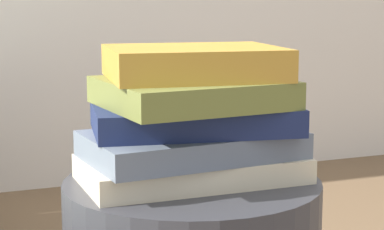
# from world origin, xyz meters

# --- Properties ---
(book_cream) EXTENTS (0.30, 0.16, 0.03)m
(book_cream) POSITION_xyz_m (0.00, -0.00, 0.55)
(book_cream) COLOR beige
(book_cream) RESTS_ON side_table
(book_slate) EXTENTS (0.30, 0.19, 0.03)m
(book_slate) POSITION_xyz_m (0.00, 0.00, 0.59)
(book_slate) COLOR slate
(book_slate) RESTS_ON book_cream
(book_navy) EXTENTS (0.29, 0.20, 0.04)m
(book_navy) POSITION_xyz_m (0.01, 0.01, 0.62)
(book_navy) COLOR #19234C
(book_navy) RESTS_ON book_slate
(book_olive) EXTENTS (0.25, 0.22, 0.04)m
(book_olive) POSITION_xyz_m (0.00, -0.00, 0.66)
(book_olive) COLOR olive
(book_olive) RESTS_ON book_navy
(book_ochre) EXTENTS (0.25, 0.21, 0.04)m
(book_ochre) POSITION_xyz_m (0.01, 0.01, 0.70)
(book_ochre) COLOR #B7842D
(book_ochre) RESTS_ON book_olive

